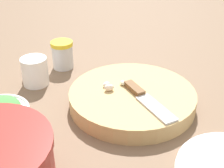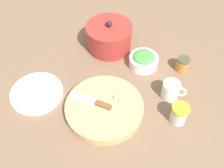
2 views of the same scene
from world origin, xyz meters
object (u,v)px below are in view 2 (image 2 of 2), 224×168
Objects in this scene: coffee_mug at (171,90)px; stock_pot at (109,37)px; spice_jar at (179,114)px; chef_knife at (93,101)px; honey_jar at (183,64)px; plate_stack at (37,93)px; herb_bowl at (144,60)px; cutting_board at (104,108)px; garlic_cloves at (117,100)px.

coffee_mug is 0.40m from stock_pot.
spice_jar is at bearing -82.02° from coffee_mug.
chef_knife is 0.38m from stock_pot.
stock_pot reaches higher than honey_jar.
honey_jar is at bearing 15.43° from plate_stack.
chef_knife is 0.33m from herb_bowl.
coffee_mug is at bearing -114.05° from honey_jar.
herb_bowl is 0.21m from stock_pot.
plate_stack is at bearing -178.44° from coffee_mug.
chef_knife is 2.85× the size of honey_jar.
chef_knife is (-0.05, 0.01, 0.02)m from cutting_board.
herb_bowl is 0.32m from spice_jar.
coffee_mug is (-0.02, 0.12, -0.00)m from spice_jar.
cutting_board reaches higher than plate_stack.
herb_bowl reaches higher than cutting_board.
coffee_mug is at bearing 17.85° from cutting_board.
herb_bowl is 0.61× the size of plate_stack.
herb_bowl is 0.18m from honey_jar.
chef_knife reaches higher than cutting_board.
plate_stack is 0.66m from honey_jar.
coffee_mug reaches higher than chef_knife.
cutting_board is 0.42m from honey_jar.
stock_pot is at bearing 143.98° from herb_bowl.
honey_jar is at bearing -37.35° from chef_knife.
garlic_cloves is at bearing 24.08° from cutting_board.
plate_stack is (-0.46, -0.19, -0.02)m from herb_bowl.
stock_pot is at bearing 14.48° from chef_knife.
stock_pot is (-0.34, 0.14, 0.03)m from honey_jar.
stock_pot is at bearing 47.10° from plate_stack.
chef_knife is 0.81× the size of stock_pot.
spice_jar reaches higher than herb_bowl.
cutting_board is 1.40× the size of stock_pot.
chef_knife is at bearing -97.05° from stock_pot.
spice_jar reaches higher than honey_jar.
cutting_board is 3.08× the size of coffee_mug.
stock_pot is (0.29, 0.31, 0.05)m from plate_stack.
coffee_mug is 0.46× the size of plate_stack.
spice_jar reaches higher than garlic_cloves.
spice_jar is at bearing -67.62° from herb_bowl.
cutting_board is at bearing -83.64° from chef_knife.
coffee_mug is at bearing -47.80° from stock_pot.
cutting_board is 4.91× the size of honey_jar.
spice_jar is 0.51m from stock_pot.
plate_stack is 3.49× the size of honey_jar.
plate_stack is 1.00× the size of stock_pot.
stock_pot is (0.00, 0.39, 0.04)m from cutting_board.
herb_bowl is at bearing 22.99° from plate_stack.
herb_bowl reaches higher than garlic_cloves.
garlic_cloves is at bearing -62.87° from chef_knife.
herb_bowl is at bearing -18.32° from chef_knife.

